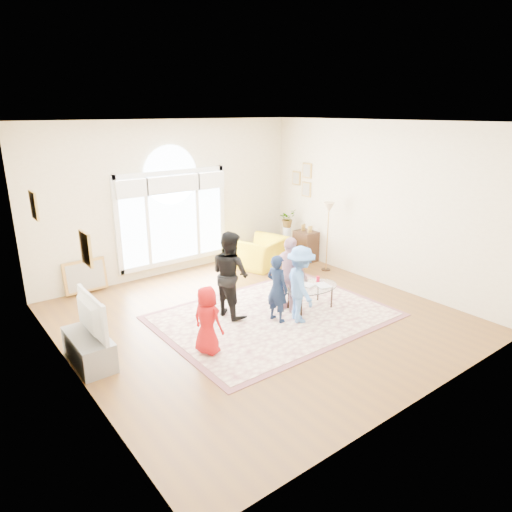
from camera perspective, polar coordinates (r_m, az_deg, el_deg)
ground at (r=7.82m, az=0.36°, el=-7.75°), size 6.00×6.00×0.00m
room_shell at (r=9.62m, az=-10.04°, el=6.73°), size 6.00×6.00×6.00m
area_rug at (r=7.88m, az=2.31°, el=-7.48°), size 3.60×2.60×0.02m
rug_border at (r=7.88m, az=2.31°, el=-7.51°), size 3.80×2.80×0.01m
tv_console at (r=6.85m, az=-20.14°, el=-10.88°), size 0.45×1.00×0.42m
television at (r=6.64m, az=-20.53°, el=-7.05°), size 0.17×1.01×0.58m
coffee_table at (r=8.07m, az=6.82°, el=-3.95°), size 1.11×0.78×0.54m
armchair at (r=10.17m, az=0.72°, el=0.42°), size 1.26×1.19×0.66m
side_cabinet at (r=10.68m, az=6.22°, el=1.27°), size 0.40×0.50×0.70m
floor_lamp at (r=9.84m, az=9.07°, el=5.33°), size 0.31×0.31×1.51m
plant_pedestal at (r=11.03m, az=3.89°, el=1.87°), size 0.20×0.20×0.70m
potted_plant at (r=10.89m, az=3.95°, el=4.72°), size 0.43×0.39×0.43m
leaning_picture at (r=9.42m, az=-20.34°, el=-4.34°), size 0.80×0.14×0.62m
child_red at (r=6.57m, az=-6.10°, el=-7.98°), size 0.46×0.57×1.01m
child_navy at (r=7.48m, az=2.66°, el=-4.05°), size 0.34×0.45×1.14m
child_black at (r=7.63m, az=-3.23°, el=-2.27°), size 0.61×0.76×1.47m
child_pink at (r=7.85m, az=4.27°, el=-2.31°), size 0.39×0.80×1.32m
child_blue at (r=7.47m, az=5.59°, el=-3.55°), size 0.76×0.95×1.28m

